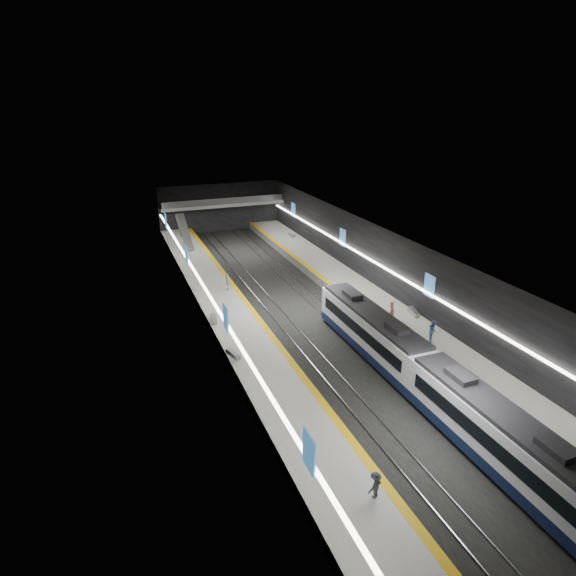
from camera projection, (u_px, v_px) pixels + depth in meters
name	position (u px, v px, depth m)	size (l,w,h in m)	color
ground	(300.00, 312.00, 50.96)	(70.00, 70.00, 0.00)	black
ceiling	(301.00, 239.00, 47.99)	(20.00, 70.00, 0.04)	beige
wall_left	(205.00, 290.00, 46.13)	(0.04, 70.00, 8.00)	black
wall_right	(385.00, 265.00, 52.82)	(0.04, 70.00, 8.00)	black
wall_back	(220.00, 208.00, 79.78)	(20.00, 0.04, 8.00)	black
platform_left	(231.00, 318.00, 48.27)	(5.00, 70.00, 1.00)	slate
tile_surface_left	(231.00, 314.00, 48.08)	(5.00, 70.00, 0.02)	#A1A19C
tactile_strip_left	(252.00, 310.00, 48.81)	(0.60, 70.00, 0.02)	#E7B00C
platform_right	(363.00, 297.00, 53.29)	(5.00, 70.00, 1.00)	slate
tile_surface_right	(363.00, 293.00, 53.10)	(5.00, 70.00, 0.02)	#A1A19C
tactile_strip_right	(345.00, 296.00, 52.36)	(0.60, 70.00, 0.02)	#E7B00C
rails	(300.00, 311.00, 50.94)	(6.52, 70.00, 0.12)	gray
train	(423.00, 373.00, 35.62)	(2.69, 30.05, 3.60)	#101B3C
ad_posters	(297.00, 269.00, 50.16)	(19.94, 53.50, 2.20)	#4185C5
cove_light_left	(207.00, 291.00, 46.27)	(0.25, 68.60, 0.12)	white
cove_light_right	(383.00, 267.00, 52.83)	(0.25, 68.60, 0.12)	white
mezzanine_bridge	(223.00, 204.00, 77.60)	(20.00, 3.00, 1.50)	gray
escalator	(185.00, 232.00, 69.89)	(1.20, 8.00, 0.60)	#99999E
bench_left_near	(233.00, 354.00, 40.24)	(0.47, 1.70, 0.42)	#99999E
bench_left_far	(214.00, 319.00, 46.46)	(0.51, 1.82, 0.44)	#99999E
bench_right_near	(414.00, 312.00, 47.93)	(0.55, 1.96, 0.48)	#99999E
bench_right_far	(292.00, 235.00, 74.61)	(0.45, 1.64, 0.40)	#99999E
passenger_right_a	(392.00, 311.00, 46.35)	(0.72, 0.47, 1.97)	#C26648
passenger_right_b	(433.00, 331.00, 42.44)	(0.96, 0.75, 1.98)	#446495
passenger_left_a	(227.00, 282.00, 53.67)	(1.15, 0.48, 1.96)	silver
passenger_left_b	(375.00, 485.00, 25.85)	(1.05, 0.61, 1.63)	#404248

